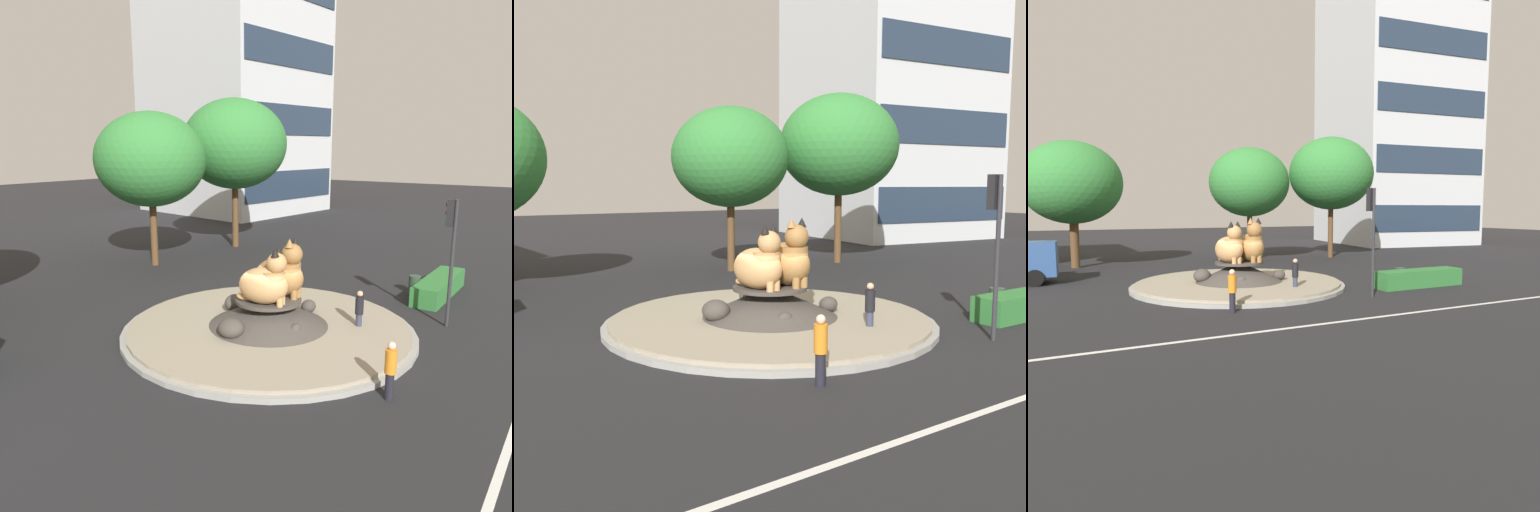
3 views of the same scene
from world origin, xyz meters
The scene contains 12 objects.
ground_plane centered at (0.00, 0.00, 0.00)m, with size 160.00×160.00×0.00m, color black.
lane_centreline centered at (0.00, -8.84, 0.00)m, with size 112.00×0.20×0.01m, color silver.
roundabout_island centered at (-0.01, 0.01, 0.42)m, with size 11.13×11.13×1.34m.
cat_statue_calico centered at (-0.57, -0.26, 2.12)m, with size 1.63×2.29×2.15m.
cat_statue_tabby centered at (0.62, -0.20, 2.19)m, with size 1.44×2.33×2.33m.
traffic_light_mast centered at (4.51, -5.38, 3.52)m, with size 0.36×0.45×5.05m.
office_tower centered at (29.30, 23.77, 15.76)m, with size 16.28×17.46×31.52m.
broadleaf_tree_behind_island centered at (12.47, 11.01, 7.10)m, with size 7.13×7.13×10.15m.
third_tree_left centered at (5.28, 11.62, 6.22)m, with size 6.37×6.37×8.94m.
pedestrian_black_shirt centered at (1.82, -2.92, 0.91)m, with size 0.31×0.31×1.69m.
pedestrian_orange_shirt centered at (-2.41, -5.68, 0.92)m, with size 0.33×0.33×1.73m.
litter_bin centered at (8.22, -3.04, 0.45)m, with size 0.56×0.56×0.90m.
Camera 2 is at (-10.85, -16.02, 4.73)m, focal length 40.84 mm.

